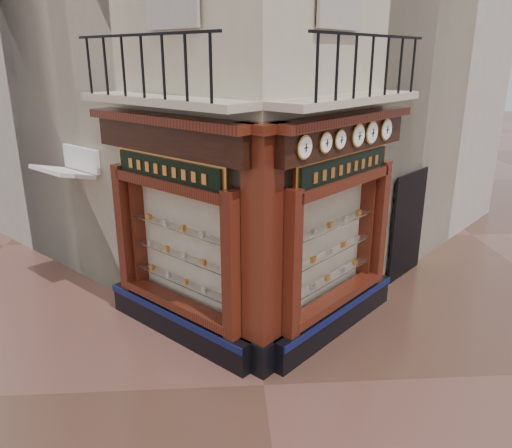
{
  "coord_description": "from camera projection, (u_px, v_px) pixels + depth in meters",
  "views": [
    {
      "loc": [
        -0.55,
        -6.53,
        4.84
      ],
      "look_at": [
        0.01,
        2.0,
        1.98
      ],
      "focal_mm": 35.0,
      "sensor_mm": 36.0,
      "label": 1
    }
  ],
  "objects": [
    {
      "name": "ground",
      "position": [
        264.0,
        385.0,
        7.75
      ],
      "size": [
        80.0,
        80.0,
        0.0
      ],
      "primitive_type": "plane",
      "color": "#4C2F23",
      "rests_on": "ground"
    },
    {
      "name": "main_building",
      "position": [
        244.0,
        5.0,
        11.67
      ],
      "size": [
        11.31,
        11.31,
        12.0
      ],
      "primitive_type": "cube",
      "rotation": [
        0.0,
        0.0,
        0.79
      ],
      "color": "beige",
      "rests_on": "ground"
    },
    {
      "name": "neighbour_left",
      "position": [
        153.0,
        33.0,
        14.02
      ],
      "size": [
        11.31,
        11.31,
        11.0
      ],
      "primitive_type": "cube",
      "rotation": [
        0.0,
        0.0,
        0.79
      ],
      "color": "#B9B0A2",
      "rests_on": "ground"
    },
    {
      "name": "neighbour_right",
      "position": [
        327.0,
        33.0,
        14.33
      ],
      "size": [
        11.31,
        11.31,
        11.0
      ],
      "primitive_type": "cube",
      "rotation": [
        0.0,
        0.0,
        0.79
      ],
      "color": "#B9B0A2",
      "rests_on": "ground"
    },
    {
      "name": "shopfront_left",
      "position": [
        175.0,
        234.0,
        8.52
      ],
      "size": [
        2.86,
        2.86,
        3.98
      ],
      "rotation": [
        0.0,
        0.0,
        2.36
      ],
      "color": "black",
      "rests_on": "ground"
    },
    {
      "name": "shopfront_right",
      "position": [
        338.0,
        230.0,
        8.69
      ],
      "size": [
        2.86,
        2.86,
        3.98
      ],
      "rotation": [
        0.0,
        0.0,
        0.79
      ],
      "color": "black",
      "rests_on": "ground"
    },
    {
      "name": "corner_pilaster",
      "position": [
        262.0,
        257.0,
        7.6
      ],
      "size": [
        0.85,
        0.85,
        3.98
      ],
      "rotation": [
        0.0,
        0.0,
        0.79
      ],
      "color": "black",
      "rests_on": "ground"
    },
    {
      "name": "balcony",
      "position": [
        258.0,
        99.0,
        7.82
      ],
      "size": [
        5.94,
        2.97,
        1.03
      ],
      "color": "beige",
      "rests_on": "ground"
    },
    {
      "name": "clock_a",
      "position": [
        304.0,
        147.0,
        7.11
      ],
      "size": [
        0.29,
        0.29,
        0.36
      ],
      "rotation": [
        0.0,
        0.0,
        0.79
      ],
      "color": "gold",
      "rests_on": "ground"
    },
    {
      "name": "clock_b",
      "position": [
        325.0,
        143.0,
        7.49
      ],
      "size": [
        0.26,
        0.26,
        0.32
      ],
      "rotation": [
        0.0,
        0.0,
        0.79
      ],
      "color": "gold",
      "rests_on": "ground"
    },
    {
      "name": "clock_c",
      "position": [
        340.0,
        140.0,
        7.78
      ],
      "size": [
        0.26,
        0.26,
        0.31
      ],
      "rotation": [
        0.0,
        0.0,
        0.79
      ],
      "color": "gold",
      "rests_on": "ground"
    },
    {
      "name": "clock_d",
      "position": [
        358.0,
        136.0,
        8.17
      ],
      "size": [
        0.31,
        0.31,
        0.39
      ],
      "rotation": [
        0.0,
        0.0,
        0.79
      ],
      "color": "gold",
      "rests_on": "ground"
    },
    {
      "name": "clock_e",
      "position": [
        371.0,
        133.0,
        8.49
      ],
      "size": [
        0.32,
        0.32,
        0.4
      ],
      "rotation": [
        0.0,
        0.0,
        0.79
      ],
      "color": "gold",
      "rests_on": "ground"
    },
    {
      "name": "clock_f",
      "position": [
        386.0,
        130.0,
        8.86
      ],
      "size": [
        0.31,
        0.31,
        0.39
      ],
      "rotation": [
        0.0,
        0.0,
        0.79
      ],
      "color": "gold",
      "rests_on": "ground"
    },
    {
      "name": "awning",
      "position": [
        77.0,
        290.0,
        10.94
      ],
      "size": [
        1.45,
        1.45,
        0.26
      ],
      "primitive_type": null,
      "rotation": [
        0.24,
        0.0,
        2.36
      ],
      "color": "silver",
      "rests_on": "ground"
    },
    {
      "name": "signboard_left",
      "position": [
        168.0,
        170.0,
        8.11
      ],
      "size": [
        1.94,
        1.94,
        0.52
      ],
      "rotation": [
        0.0,
        0.0,
        2.36
      ],
      "color": "#DE9041",
      "rests_on": "ground"
    },
    {
      "name": "signboard_right",
      "position": [
        345.0,
        167.0,
        8.29
      ],
      "size": [
        1.99,
        1.99,
        0.53
      ],
      "rotation": [
        0.0,
        0.0,
        0.79
      ],
      "color": "#DE9041",
      "rests_on": "ground"
    }
  ]
}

